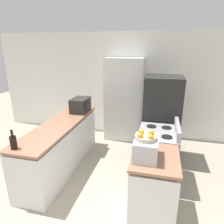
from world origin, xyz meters
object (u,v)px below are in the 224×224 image
(toaster_oven, at_px, (146,148))
(refrigerator, at_px, (161,119))
(stove, at_px, (157,156))
(microwave, at_px, (81,105))
(wine_bottle, at_px, (13,142))
(fruit_bowl, at_px, (146,136))
(pantry_cabinet, at_px, (124,100))

(toaster_oven, bearing_deg, refrigerator, 83.83)
(stove, height_order, toaster_oven, toaster_oven)
(refrigerator, distance_m, toaster_oven, 1.69)
(refrigerator, xyz_separation_m, microwave, (-1.69, -0.11, 0.20))
(stove, relative_size, toaster_oven, 2.62)
(wine_bottle, distance_m, fruit_bowl, 1.78)
(pantry_cabinet, relative_size, wine_bottle, 7.21)
(microwave, bearing_deg, fruit_bowl, -46.24)
(toaster_oven, height_order, fruit_bowl, fruit_bowl)
(pantry_cabinet, relative_size, microwave, 4.28)
(refrigerator, xyz_separation_m, wine_bottle, (-1.94, -1.87, 0.15))
(wine_bottle, xyz_separation_m, fruit_bowl, (1.75, 0.19, 0.19))
(pantry_cabinet, xyz_separation_m, fruit_bowl, (0.72, -2.43, 0.20))
(stove, distance_m, fruit_bowl, 1.16)
(stove, relative_size, microwave, 2.28)
(fruit_bowl, bearing_deg, stove, 79.94)
(pantry_cabinet, xyz_separation_m, refrigerator, (0.91, -0.75, -0.15))
(refrigerator, bearing_deg, wine_bottle, -136.11)
(refrigerator, bearing_deg, fruit_bowl, -96.47)
(microwave, distance_m, wine_bottle, 1.78)
(stove, height_order, wine_bottle, wine_bottle)
(pantry_cabinet, distance_m, toaster_oven, 2.53)
(microwave, xyz_separation_m, wine_bottle, (-0.25, -1.76, -0.05))
(refrigerator, distance_m, microwave, 1.71)
(microwave, height_order, fruit_bowl, fruit_bowl)
(stove, xyz_separation_m, toaster_oven, (-0.15, -0.87, 0.57))
(microwave, xyz_separation_m, fruit_bowl, (1.50, -1.57, 0.14))
(stove, distance_m, toaster_oven, 1.05)
(stove, relative_size, fruit_bowl, 4.05)
(refrigerator, height_order, toaster_oven, refrigerator)
(refrigerator, distance_m, wine_bottle, 2.70)
(refrigerator, height_order, microwave, refrigerator)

